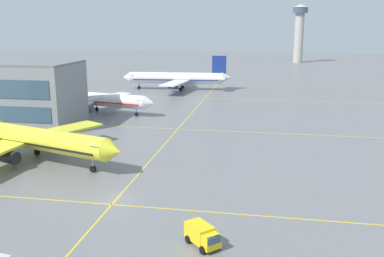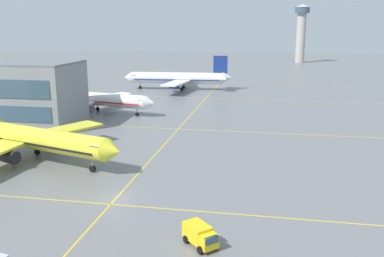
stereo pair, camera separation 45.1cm
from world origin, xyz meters
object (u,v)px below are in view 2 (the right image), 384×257
Objects in this scene: airliner_third_row at (178,78)px; service_truck_red_van at (200,235)px; airliner_front_gate at (30,138)px; airliner_second_row at (96,99)px; control_tower at (301,29)px.

service_truck_red_van is at bearing -76.54° from airliner_third_row.
airliner_second_row is (-4.79, 38.61, -0.34)m from airliner_front_gate.
control_tower reaches higher than airliner_front_gate.
control_tower is (22.71, 219.19, 18.24)m from service_truck_red_van.
control_tower is at bearing 74.42° from airliner_front_gate.
control_tower reaches higher than service_truck_red_van.
airliner_front_gate is 8.34× the size of service_truck_red_van.
airliner_front_gate is 1.07× the size of control_tower.
airliner_second_row is at bearing -110.67° from control_tower.
airliner_third_row is at bearing 103.46° from service_truck_red_van.
airliner_third_row is 126.50m from control_tower.
airliner_third_row is (12.28, 41.73, 0.49)m from airliner_second_row.
airliner_second_row reaches higher than service_truck_red_van.
service_truck_red_van is 221.12m from control_tower.
airliner_third_row is at bearing -112.15° from control_tower.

